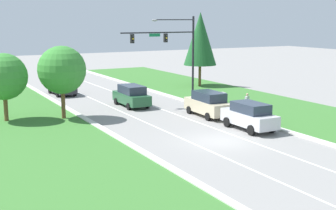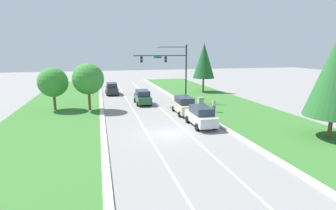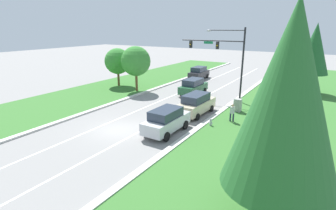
# 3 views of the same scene
# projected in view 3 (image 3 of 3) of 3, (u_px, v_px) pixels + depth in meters

# --- Properties ---
(ground_plane) EXTENTS (160.00, 160.00, 0.00)m
(ground_plane) POSITION_uv_depth(u_px,v_px,m) (117.00, 130.00, 21.78)
(ground_plane) COLOR gray
(curb_strip_right) EXTENTS (0.50, 90.00, 0.15)m
(curb_strip_right) POSITION_uv_depth(u_px,v_px,m) (176.00, 144.00, 18.93)
(curb_strip_right) COLOR beige
(curb_strip_right) RESTS_ON ground_plane
(curb_strip_left) EXTENTS (0.50, 90.00, 0.15)m
(curb_strip_left) POSITION_uv_depth(u_px,v_px,m) (72.00, 117.00, 24.59)
(curb_strip_left) COLOR beige
(curb_strip_left) RESTS_ON ground_plane
(grass_verge_right) EXTENTS (10.00, 90.00, 0.08)m
(grass_verge_right) POSITION_uv_depth(u_px,v_px,m) (249.00, 164.00, 16.31)
(grass_verge_right) COLOR #38702D
(grass_verge_right) RESTS_ON ground_plane
(grass_verge_left) EXTENTS (10.00, 90.00, 0.08)m
(grass_verge_left) POSITION_uv_depth(u_px,v_px,m) (38.00, 109.00, 27.23)
(grass_verge_left) COLOR #38702D
(grass_verge_left) RESTS_ON ground_plane
(lane_stripe_inner_left) EXTENTS (0.14, 81.00, 0.01)m
(lane_stripe_inner_left) POSITION_uv_depth(u_px,v_px,m) (102.00, 126.00, 22.68)
(lane_stripe_inner_left) COLOR white
(lane_stripe_inner_left) RESTS_ON ground_plane
(lane_stripe_inner_right) EXTENTS (0.14, 81.00, 0.01)m
(lane_stripe_inner_right) POSITION_uv_depth(u_px,v_px,m) (134.00, 134.00, 20.88)
(lane_stripe_inner_right) COLOR white
(lane_stripe_inner_right) RESTS_ON ground_plane
(traffic_signal_mast) EXTENTS (7.54, 0.41, 8.19)m
(traffic_signal_mast) POSITION_uv_depth(u_px,v_px,m) (225.00, 53.00, 29.18)
(traffic_signal_mast) COLOR black
(traffic_signal_mast) RESTS_ON ground_plane
(silver_suv) EXTENTS (2.11, 4.73, 2.01)m
(silver_suv) POSITION_uv_depth(u_px,v_px,m) (166.00, 120.00, 20.94)
(silver_suv) COLOR silver
(silver_suv) RESTS_ON ground_plane
(charcoal_suv) EXTENTS (2.12, 4.73, 1.98)m
(charcoal_suv) POSITION_uv_depth(u_px,v_px,m) (199.00, 73.00, 42.81)
(charcoal_suv) COLOR #28282D
(charcoal_suv) RESTS_ON ground_plane
(forest_suv) EXTENTS (2.11, 4.79, 1.96)m
(forest_suv) POSITION_uv_depth(u_px,v_px,m) (193.00, 86.00, 33.04)
(forest_suv) COLOR #235633
(forest_suv) RESTS_ON ground_plane
(champagne_suv) EXTENTS (2.20, 5.02, 2.06)m
(champagne_suv) POSITION_uv_depth(u_px,v_px,m) (196.00, 104.00, 25.39)
(champagne_suv) COLOR beige
(champagne_suv) RESTS_ON ground_plane
(utility_cabinet) EXTENTS (0.70, 0.60, 1.36)m
(utility_cabinet) POSITION_uv_depth(u_px,v_px,m) (238.00, 106.00, 26.13)
(utility_cabinet) COLOR #9E9E99
(utility_cabinet) RESTS_ON ground_plane
(pedestrian) EXTENTS (0.42, 0.29, 1.69)m
(pedestrian) POSITION_uv_depth(u_px,v_px,m) (232.00, 112.00, 23.24)
(pedestrian) COLOR #232842
(pedestrian) RESTS_ON ground_plane
(fire_hydrant) EXTENTS (0.34, 0.20, 0.70)m
(fire_hydrant) POSITION_uv_depth(u_px,v_px,m) (211.00, 122.00, 22.48)
(fire_hydrant) COLOR #B7B7BC
(fire_hydrant) RESTS_ON ground_plane
(conifer_near_right_tree) EXTENTS (3.85, 3.85, 8.73)m
(conifer_near_right_tree) POSITION_uv_depth(u_px,v_px,m) (314.00, 49.00, 31.97)
(conifer_near_right_tree) COLOR brown
(conifer_near_right_tree) RESTS_ON ground_plane
(oak_near_left_tree) EXTENTS (3.63, 3.63, 5.38)m
(oak_near_left_tree) POSITION_uv_depth(u_px,v_px,m) (118.00, 61.00, 36.90)
(oak_near_left_tree) COLOR brown
(oak_near_left_tree) RESTS_ON ground_plane
(conifer_far_right_tree) EXTENTS (4.63, 4.63, 9.35)m
(conifer_far_right_tree) POSITION_uv_depth(u_px,v_px,m) (287.00, 98.00, 9.87)
(conifer_far_right_tree) COLOR brown
(conifer_far_right_tree) RESTS_ON ground_plane
(oak_far_left_tree) EXTENTS (3.81, 3.81, 5.88)m
(oak_far_left_tree) POSITION_uv_depth(u_px,v_px,m) (136.00, 61.00, 33.69)
(oak_far_left_tree) COLOR brown
(oak_far_left_tree) RESTS_ON ground_plane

